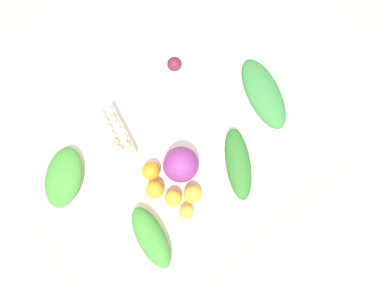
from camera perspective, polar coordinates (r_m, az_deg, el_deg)
The scene contains 14 objects.
ground_plane at distance 2.51m, azimuth 0.00°, elevation -4.90°, with size 8.00×8.00×0.00m, color #B2A899.
dining_table at distance 1.85m, azimuth 0.00°, elevation -0.95°, with size 1.46×0.95×0.77m.
cabbage_purple at distance 1.66m, azimuth -1.71°, elevation -3.15°, with size 0.16×0.16×0.16m, color #7A2D75.
egg_carton at distance 1.77m, azimuth -11.62°, elevation 1.84°, with size 0.14×0.28×0.09m.
greens_bunch_dandelion at distance 1.84m, azimuth 10.86°, elevation 7.58°, with size 0.38×0.16×0.09m, color #337538.
greens_bunch_scallion at distance 1.71m, azimuth 7.04°, elevation -2.98°, with size 0.34×0.11×0.09m, color #2D6B28.
greens_bunch_beet_tops at distance 1.66m, azimuth -6.26°, elevation -13.93°, with size 0.29×0.12×0.09m, color #3D8433.
greens_bunch_kale at distance 1.78m, azimuth -18.97°, elevation -4.78°, with size 0.28×0.16×0.08m, color #3D8433.
beet_root at distance 1.88m, azimuth -2.70°, elevation 12.07°, with size 0.07×0.07×0.07m, color #5B1933.
orange_0 at distance 1.69m, azimuth -5.70°, elevation -6.94°, with size 0.08×0.08×0.08m, color orange.
orange_1 at distance 1.67m, azimuth -0.87°, elevation -10.37°, with size 0.06×0.06×0.06m, color #F9A833.
orange_2 at distance 1.67m, azimuth 0.10°, elevation -7.69°, with size 0.08×0.08×0.08m, color #F9A833.
orange_3 at distance 1.68m, azimuth -2.88°, elevation -8.24°, with size 0.08×0.08×0.08m, color orange.
orange_4 at distance 1.70m, azimuth -6.28°, elevation -4.10°, with size 0.08×0.08×0.08m, color orange.
Camera 1 is at (-0.30, -0.37, 2.47)m, focal length 35.00 mm.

